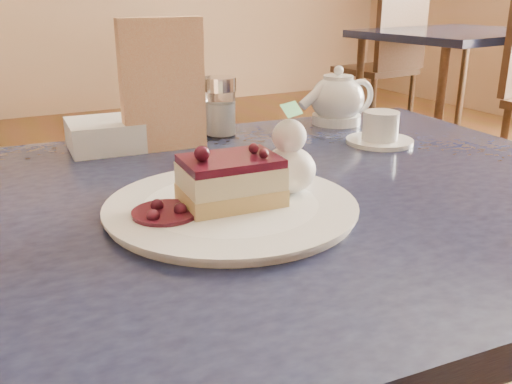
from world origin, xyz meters
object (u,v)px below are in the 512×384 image
dessert_plate (231,208)px  bg_table_far_right (446,149)px  tea_set (345,106)px  main_table (219,252)px  cheesecake_slice (231,181)px

dessert_plate → bg_table_far_right: size_ratio=0.16×
tea_set → bg_table_far_right: size_ratio=0.15×
main_table → bg_table_far_right: size_ratio=0.66×
dessert_plate → cheesecake_slice: (0.00, 0.00, 0.04)m
dessert_plate → bg_table_far_right: (2.46, 1.95, -0.72)m
cheesecake_slice → bg_table_far_right: 3.23m
main_table → dessert_plate: bearing=-90.0°
dessert_plate → tea_set: (0.42, 0.32, 0.04)m
cheesecake_slice → main_table: bearing=90.0°
cheesecake_slice → bg_table_far_right: bearing=42.2°
cheesecake_slice → bg_table_far_right: (2.46, 1.95, -0.75)m
dessert_plate → main_table: bearing=86.1°
main_table → dessert_plate: 0.10m
cheesecake_slice → bg_table_far_right: cheesecake_slice is taller
main_table → bg_table_far_right: (2.46, 1.89, -0.63)m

